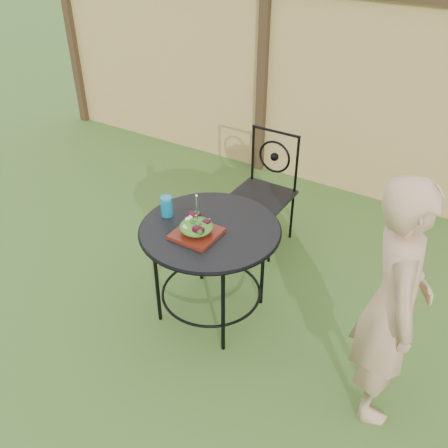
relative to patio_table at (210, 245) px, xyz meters
name	(u,v)px	position (x,y,z in m)	size (l,w,h in m)	color
ground	(276,340)	(0.53, -0.01, -0.59)	(60.00, 60.00, 0.00)	#244616
fence	(395,106)	(0.53, 2.18, 0.36)	(8.00, 0.12, 1.90)	#D8B66B
patio_table	(210,245)	(0.00, 0.00, 0.00)	(0.92, 0.92, 0.72)	black
patio_chair	(264,188)	(-0.12, 0.98, -0.08)	(0.46, 0.46, 0.95)	black
diner	(393,305)	(1.21, -0.12, 0.16)	(0.54, 0.36, 1.49)	tan
salad_plate	(197,234)	(-0.03, -0.11, 0.15)	(0.27, 0.27, 0.02)	#401209
salad	(196,227)	(-0.03, -0.11, 0.20)	(0.21, 0.21, 0.08)	#235614
fork	(197,209)	(-0.02, -0.11, 0.33)	(0.01, 0.01, 0.18)	silver
drinking_glass	(167,206)	(-0.32, -0.02, 0.21)	(0.08, 0.08, 0.14)	#0C6C90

